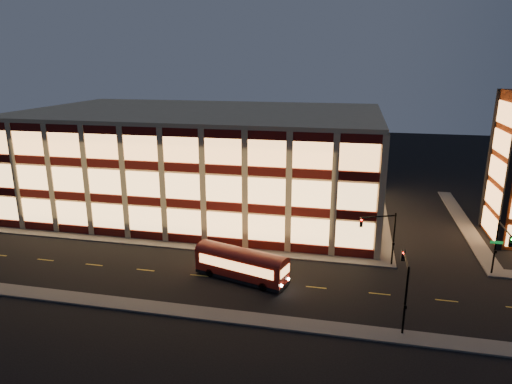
# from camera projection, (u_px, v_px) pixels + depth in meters

# --- Properties ---
(ground) EXTENTS (200.00, 200.00, 0.00)m
(ground) POSITION_uv_depth(u_px,v_px,m) (184.00, 250.00, 53.40)
(ground) COLOR black
(ground) RESTS_ON ground
(sidewalk_office_south) EXTENTS (54.00, 2.00, 0.15)m
(sidewalk_office_south) POSITION_uv_depth(u_px,v_px,m) (163.00, 244.00, 54.94)
(sidewalk_office_south) COLOR #514F4C
(sidewalk_office_south) RESTS_ON ground
(sidewalk_office_east) EXTENTS (2.00, 30.00, 0.15)m
(sidewalk_office_east) POSITION_uv_depth(u_px,v_px,m) (380.00, 216.00, 64.62)
(sidewalk_office_east) COLOR #514F4C
(sidewalk_office_east) RESTS_ON ground
(sidewalk_tower_west) EXTENTS (2.00, 30.00, 0.15)m
(sidewalk_tower_west) POSITION_uv_depth(u_px,v_px,m) (463.00, 222.00, 62.36)
(sidewalk_tower_west) COLOR #514F4C
(sidewalk_tower_west) RESTS_ON ground
(sidewalk_near) EXTENTS (100.00, 2.00, 0.15)m
(sidewalk_near) POSITION_uv_depth(u_px,v_px,m) (132.00, 305.00, 41.17)
(sidewalk_near) COLOR #514F4C
(sidewalk_near) RESTS_ON ground
(office_building) EXTENTS (50.45, 30.45, 14.50)m
(office_building) POSITION_uv_depth(u_px,v_px,m) (204.00, 159.00, 67.88)
(office_building) COLOR tan
(office_building) RESTS_ON ground
(traffic_signal_far) EXTENTS (3.79, 1.87, 6.00)m
(traffic_signal_far) POSITION_uv_depth(u_px,v_px,m) (382.00, 231.00, 47.93)
(traffic_signal_far) COLOR black
(traffic_signal_far) RESTS_ON ground
(traffic_signal_right) EXTENTS (1.20, 4.37, 6.00)m
(traffic_signal_right) POSITION_uv_depth(u_px,v_px,m) (501.00, 243.00, 44.80)
(traffic_signal_right) COLOR black
(traffic_signal_right) RESTS_ON ground
(traffic_signal_near) EXTENTS (0.32, 4.45, 6.00)m
(traffic_signal_near) POSITION_uv_depth(u_px,v_px,m) (405.00, 280.00, 37.08)
(traffic_signal_near) COLOR black
(traffic_signal_near) RESTS_ON ground
(trolley_bus) EXTENTS (9.94, 5.09, 3.27)m
(trolley_bus) POSITION_uv_depth(u_px,v_px,m) (241.00, 263.00, 45.69)
(trolley_bus) COLOR maroon
(trolley_bus) RESTS_ON ground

